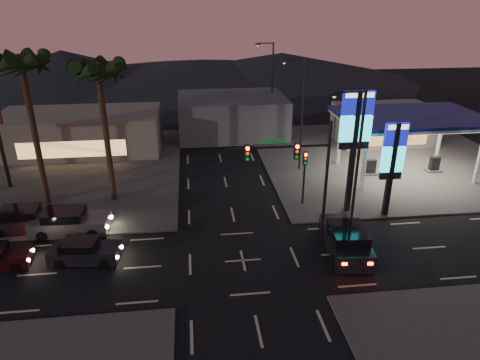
{
  "coord_description": "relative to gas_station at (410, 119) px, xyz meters",
  "views": [
    {
      "loc": [
        -2.79,
        -21.74,
        14.77
      ],
      "look_at": [
        0.47,
        5.4,
        3.0
      ],
      "focal_mm": 32.0,
      "sensor_mm": 36.0,
      "label": 1
    }
  ],
  "objects": [
    {
      "name": "building_far_west",
      "position": [
        -30.0,
        10.0,
        -3.08
      ],
      "size": [
        16.0,
        8.0,
        4.0
      ],
      "primitive_type": "cube",
      "color": "#726B5B",
      "rests_on": "ground"
    },
    {
      "name": "car_lane_b_front",
      "position": [
        -27.19,
        -7.28,
        -4.29
      ],
      "size": [
        5.28,
        2.39,
        1.69
      ],
      "color": "#5D5D60",
      "rests_on": "ground"
    },
    {
      "name": "pylon_sign_short",
      "position": [
        -5.0,
        -7.5,
        -0.42
      ],
      "size": [
        1.6,
        0.35,
        7.0
      ],
      "color": "black",
      "rests_on": "ground"
    },
    {
      "name": "gas_station",
      "position": [
        0.0,
        0.0,
        0.0
      ],
      "size": [
        12.2,
        8.2,
        5.47
      ],
      "color": "silver",
      "rests_on": "ground"
    },
    {
      "name": "palm_a",
      "position": [
        -25.0,
        -2.5,
        4.35
      ],
      "size": [
        4.41,
        4.41,
        10.86
      ],
      "color": "black",
      "rests_on": "ground"
    },
    {
      "name": "hill_left",
      "position": [
        -41.0,
        48.0,
        -2.08
      ],
      "size": [
        40.0,
        40.0,
        6.0
      ],
      "primitive_type": "cone",
      "color": "black",
      "rests_on": "ground"
    },
    {
      "name": "pylon_sign_tall",
      "position": [
        -7.5,
        -6.5,
        1.31
      ],
      "size": [
        2.2,
        0.35,
        9.0
      ],
      "color": "black",
      "rests_on": "ground"
    },
    {
      "name": "pedestal_signal",
      "position": [
        -10.5,
        -5.02,
        -2.16
      ],
      "size": [
        0.32,
        0.39,
        4.3
      ],
      "color": "black",
      "rests_on": "ground"
    },
    {
      "name": "car_lane_b_mid",
      "position": [
        -30.31,
        -6.5,
        -4.32
      ],
      "size": [
        5.17,
        2.48,
        1.64
      ],
      "color": "black",
      "rests_on": "ground"
    },
    {
      "name": "streetlight_mid",
      "position": [
        -9.21,
        2.0,
        0.64
      ],
      "size": [
        2.14,
        0.25,
        10.0
      ],
      "color": "black",
      "rests_on": "ground"
    },
    {
      "name": "streetlight_far",
      "position": [
        -9.21,
        16.0,
        0.64
      ],
      "size": [
        2.14,
        0.25,
        10.0
      ],
      "color": "black",
      "rests_on": "ground"
    },
    {
      "name": "palm_b",
      "position": [
        -30.0,
        -2.5,
        4.89
      ],
      "size": [
        4.41,
        4.41,
        11.46
      ],
      "color": "black",
      "rests_on": "ground"
    },
    {
      "name": "corner_lot_nw",
      "position": [
        -32.0,
        4.0,
        -5.02
      ],
      "size": [
        24.0,
        24.0,
        0.12
      ],
      "primitive_type": "cube",
      "color": "#47443F",
      "rests_on": "ground"
    },
    {
      "name": "hill_right",
      "position": [
        -1.0,
        48.0,
        -2.58
      ],
      "size": [
        50.0,
        50.0,
        5.0
      ],
      "primitive_type": "cone",
      "color": "black",
      "rests_on": "ground"
    },
    {
      "name": "ground",
      "position": [
        -16.0,
        -12.0,
        -5.08
      ],
      "size": [
        140.0,
        140.0,
        0.0
      ],
      "primitive_type": "plane",
      "color": "black",
      "rests_on": "ground"
    },
    {
      "name": "traffic_signal_mast",
      "position": [
        -12.24,
        -10.01,
        0.15
      ],
      "size": [
        6.1,
        0.39,
        8.0
      ],
      "color": "black",
      "rests_on": "ground"
    },
    {
      "name": "streetlight_near",
      "position": [
        -9.21,
        -11.0,
        0.64
      ],
      "size": [
        2.14,
        0.25,
        10.0
      ],
      "color": "black",
      "rests_on": "ground"
    },
    {
      "name": "building_far_mid",
      "position": [
        -14.0,
        14.0,
        -2.88
      ],
      "size": [
        12.0,
        9.0,
        4.4
      ],
      "primitive_type": "cube",
      "color": "#4C4C51",
      "rests_on": "ground"
    },
    {
      "name": "corner_lot_ne",
      "position": [
        0.0,
        4.0,
        -5.02
      ],
      "size": [
        24.0,
        24.0,
        0.12
      ],
      "primitive_type": "cube",
      "color": "#47443F",
      "rests_on": "ground"
    },
    {
      "name": "suv_station",
      "position": [
        -9.51,
        -11.76,
        -4.24
      ],
      "size": [
        2.77,
        5.6,
        1.8
      ],
      "color": "black",
      "rests_on": "ground"
    },
    {
      "name": "car_lane_a_front",
      "position": [
        -25.52,
        -10.83,
        -4.44
      ],
      "size": [
        4.34,
        2.15,
        1.37
      ],
      "color": "black",
      "rests_on": "ground"
    },
    {
      "name": "hill_center",
      "position": [
        -16.0,
        48.0,
        -3.08
      ],
      "size": [
        60.0,
        60.0,
        4.0
      ],
      "primitive_type": "cone",
      "color": "black",
      "rests_on": "ground"
    },
    {
      "name": "convenience_store",
      "position": [
        2.0,
        9.0,
        -3.08
      ],
      "size": [
        10.0,
        6.0,
        4.0
      ],
      "primitive_type": "cube",
      "color": "#726B5B",
      "rests_on": "ground"
    }
  ]
}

